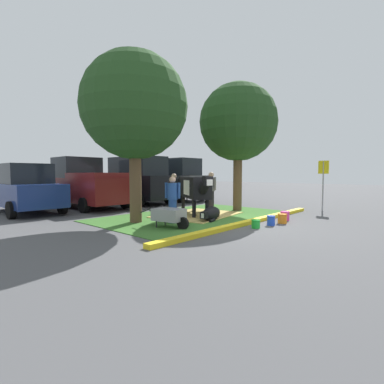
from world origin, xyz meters
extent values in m
plane|color=#4C4C4F|center=(0.00, 0.00, 0.00)|extent=(80.00, 80.00, 0.00)
cube|color=#386B28|center=(0.40, 2.05, 0.01)|extent=(7.36, 4.52, 0.02)
cube|color=yellow|center=(0.40, -0.36, 0.06)|extent=(8.56, 0.24, 0.12)
cube|color=tan|center=(0.57, 2.07, 0.03)|extent=(3.52, 2.85, 0.04)
cylinder|color=brown|center=(-2.00, 2.54, 1.30)|extent=(0.39, 0.39, 2.60)
sphere|color=#23471E|center=(-2.00, 2.54, 3.80)|extent=(3.44, 3.44, 3.44)
cylinder|color=brown|center=(2.80, 1.72, 1.33)|extent=(0.38, 0.38, 2.67)
sphere|color=#23471E|center=(2.80, 1.72, 3.83)|extent=(3.33, 3.33, 3.33)
cube|color=black|center=(0.59, 2.27, 1.09)|extent=(1.84, 2.31, 0.80)
cube|color=white|center=(0.51, 2.15, 1.09)|extent=(1.09, 1.15, 0.56)
cylinder|color=black|center=(-0.13, 1.15, 1.19)|extent=(0.61, 0.71, 0.58)
cube|color=black|center=(-0.30, 0.89, 1.37)|extent=(0.46, 0.51, 0.32)
cube|color=white|center=(-0.41, 0.72, 1.33)|extent=(0.23, 0.21, 0.20)
cylinder|color=black|center=(0.33, 1.41, 0.35)|extent=(0.14, 0.14, 0.69)
cylinder|color=black|center=(-0.08, 1.68, 0.35)|extent=(0.14, 0.14, 0.69)
cylinder|color=black|center=(1.27, 2.86, 0.35)|extent=(0.14, 0.14, 0.69)
cylinder|color=black|center=(0.86, 3.13, 0.35)|extent=(0.14, 0.14, 0.69)
cylinder|color=black|center=(1.24, 3.28, 0.84)|extent=(0.06, 0.06, 0.70)
ellipsoid|color=black|center=(0.03, 0.98, 0.24)|extent=(1.19, 0.76, 0.48)
cube|color=black|center=(-0.55, 0.82, 0.26)|extent=(0.32, 0.27, 0.22)
cube|color=silver|center=(-0.66, 0.78, 0.26)|extent=(0.08, 0.11, 0.16)
cylinder|color=black|center=(-0.26, 0.71, 0.06)|extent=(0.36, 0.19, 0.10)
cylinder|color=#23478C|center=(-1.27, 1.55, 0.39)|extent=(0.26, 0.26, 0.78)
cylinder|color=#23478C|center=(-1.27, 1.55, 1.05)|extent=(0.34, 0.34, 0.54)
sphere|color=tan|center=(-1.27, 1.55, 1.42)|extent=(0.21, 0.21, 0.21)
cylinder|color=#23478C|center=(-1.37, 1.75, 1.07)|extent=(0.09, 0.09, 0.51)
cylinder|color=#23478C|center=(-1.18, 1.35, 1.07)|extent=(0.09, 0.09, 0.51)
cylinder|color=black|center=(0.81, 3.63, 0.41)|extent=(0.26, 0.26, 0.83)
cylinder|color=black|center=(0.81, 3.63, 1.11)|extent=(0.34, 0.34, 0.57)
sphere|color=tan|center=(0.81, 3.63, 1.51)|extent=(0.22, 0.22, 0.22)
cylinder|color=black|center=(1.01, 3.53, 1.14)|extent=(0.09, 0.09, 0.54)
cylinder|color=black|center=(0.61, 3.73, 1.14)|extent=(0.09, 0.09, 0.54)
cylinder|color=black|center=(2.09, 2.62, 0.43)|extent=(0.26, 0.26, 0.86)
cylinder|color=slate|center=(2.09, 2.62, 1.16)|extent=(0.34, 0.34, 0.59)
sphere|color=tan|center=(2.09, 2.62, 1.57)|extent=(0.23, 0.23, 0.23)
cylinder|color=slate|center=(2.08, 2.40, 1.19)|extent=(0.09, 0.09, 0.56)
cylinder|color=slate|center=(2.09, 2.84, 1.19)|extent=(0.09, 0.09, 0.56)
cube|color=gray|center=(-1.89, 1.07, 0.40)|extent=(0.76, 1.00, 0.36)
cylinder|color=black|center=(-1.80, 0.58, 0.18)|extent=(0.17, 0.37, 0.36)
cylinder|color=black|center=(-1.73, 1.41, 0.12)|extent=(0.04, 0.04, 0.24)
cylinder|color=black|center=(-2.17, 1.32, 0.12)|extent=(0.04, 0.04, 0.24)
cylinder|color=black|center=(-1.80, 1.75, 0.52)|extent=(0.14, 0.53, 0.23)
cylinder|color=black|center=(-2.23, 1.66, 0.52)|extent=(0.14, 0.53, 0.23)
cylinder|color=#99999E|center=(5.24, -1.06, 1.07)|extent=(0.06, 0.06, 2.15)
cube|color=yellow|center=(5.24, -1.06, 1.90)|extent=(0.08, 0.44, 0.56)
cylinder|color=green|center=(-0.19, -0.88, 0.12)|extent=(0.25, 0.25, 0.24)
torus|color=green|center=(-0.19, -0.88, 0.24)|extent=(0.27, 0.27, 0.02)
cylinder|color=blue|center=(0.53, -1.00, 0.15)|extent=(0.24, 0.24, 0.30)
torus|color=blue|center=(0.53, -1.00, 0.30)|extent=(0.27, 0.27, 0.02)
cylinder|color=orange|center=(1.11, -1.11, 0.15)|extent=(0.29, 0.29, 0.30)
torus|color=orange|center=(1.11, -1.11, 0.30)|extent=(0.31, 0.31, 0.02)
cylinder|color=#EA3893|center=(1.73, -0.92, 0.15)|extent=(0.30, 0.30, 0.31)
torus|color=#EA3893|center=(1.73, -0.92, 0.31)|extent=(0.32, 0.32, 0.02)
cube|color=navy|center=(-3.63, 7.86, 0.77)|extent=(1.85, 4.42, 0.90)
cube|color=black|center=(-3.63, 7.86, 1.62)|extent=(1.61, 2.22, 0.80)
cylinder|color=black|center=(-2.72, 9.28, 0.32)|extent=(0.23, 0.64, 0.64)
cylinder|color=black|center=(-4.55, 6.44, 0.32)|extent=(0.23, 0.64, 0.64)
cylinder|color=black|center=(-2.75, 6.42, 0.32)|extent=(0.23, 0.64, 0.64)
cube|color=maroon|center=(-1.02, 7.77, 0.87)|extent=(2.06, 5.42, 1.10)
cube|color=black|center=(-1.01, 8.72, 1.92)|extent=(1.86, 1.82, 1.00)
cube|color=maroon|center=(-1.03, 6.56, 1.54)|extent=(1.93, 2.72, 0.24)
cylinder|color=black|center=(-2.00, 9.54, 0.32)|extent=(0.23, 0.64, 0.64)
cylinder|color=black|center=(0.00, 9.51, 0.32)|extent=(0.23, 0.64, 0.64)
cylinder|color=black|center=(-2.04, 6.03, 0.32)|extent=(0.23, 0.64, 0.64)
cylinder|color=black|center=(-0.04, 6.00, 0.32)|extent=(0.23, 0.64, 0.64)
cube|color=black|center=(1.78, 7.49, 0.92)|extent=(1.95, 4.62, 1.20)
cube|color=black|center=(1.78, 7.49, 2.02)|extent=(1.71, 3.22, 1.00)
cylinder|color=black|center=(0.84, 9.00, 0.32)|extent=(0.23, 0.64, 0.64)
cylinder|color=black|center=(2.74, 8.97, 0.32)|extent=(0.23, 0.64, 0.64)
cylinder|color=black|center=(0.81, 6.01, 0.32)|extent=(0.23, 0.64, 0.64)
cylinder|color=black|center=(2.71, 5.98, 0.32)|extent=(0.23, 0.64, 0.64)
cube|color=#3D3D42|center=(4.47, 7.44, 0.92)|extent=(1.95, 4.62, 1.20)
cube|color=black|center=(4.47, 7.44, 2.02)|extent=(1.71, 3.22, 1.00)
cylinder|color=black|center=(3.53, 8.94, 0.32)|extent=(0.23, 0.64, 0.64)
cylinder|color=black|center=(5.43, 8.92, 0.32)|extent=(0.23, 0.64, 0.64)
cylinder|color=black|center=(3.50, 5.95, 0.32)|extent=(0.23, 0.64, 0.64)
cylinder|color=black|center=(5.40, 5.93, 0.32)|extent=(0.23, 0.64, 0.64)
camera|label=1|loc=(-7.61, -5.05, 1.62)|focal=26.40mm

